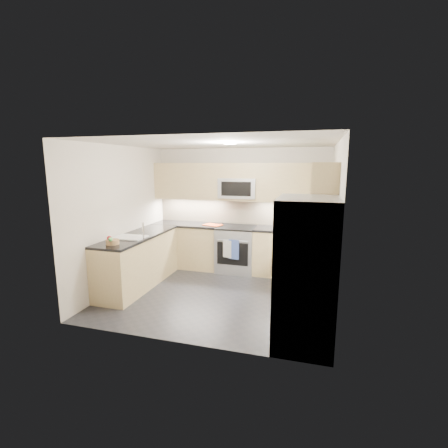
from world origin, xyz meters
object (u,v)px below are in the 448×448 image
microwave (238,188)px  cutting_board (213,225)px  fruit_basket (113,242)px  gas_range (236,249)px  utensil_bowl (299,226)px  refrigerator (306,272)px

microwave → cutting_board: bearing=-164.0°
microwave → fruit_basket: (-1.51, -2.12, -0.72)m
gas_range → cutting_board: (-0.50, -0.02, 0.49)m
gas_range → cutting_board: size_ratio=2.50×
gas_range → fruit_basket: size_ratio=4.46×
microwave → utensil_bowl: microwave is taller
microwave → utensil_bowl: (1.23, -0.17, -0.67)m
refrigerator → fruit_basket: 2.99m
microwave → refrigerator: (1.45, -2.55, -0.80)m
refrigerator → fruit_basket: refrigerator is taller
cutting_board → fruit_basket: size_ratio=1.78×
gas_range → cutting_board: bearing=-177.9°
microwave → fruit_basket: bearing=-125.4°
gas_range → microwave: (0.00, 0.12, 1.24)m
utensil_bowl → refrigerator: bearing=-84.6°
refrigerator → gas_range: bearing=120.9°
gas_range → refrigerator: bearing=-59.1°
microwave → cutting_board: 0.92m
utensil_bowl → fruit_basket: utensil_bowl is taller
utensil_bowl → cutting_board: 1.73m
microwave → fruit_basket: size_ratio=3.73×
gas_range → utensil_bowl: 1.35m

